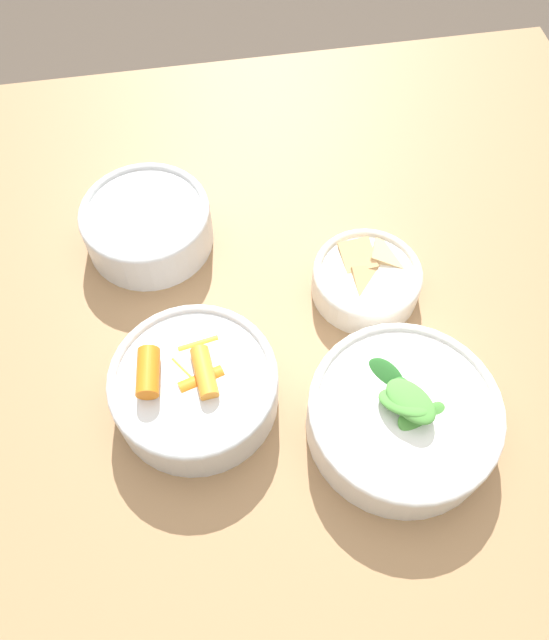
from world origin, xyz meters
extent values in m
plane|color=#4C4238|center=(0.00, 0.00, 0.00)|extent=(10.00, 10.00, 0.00)
cube|color=#99724C|center=(0.00, 0.00, 0.71)|extent=(1.16, 1.01, 0.03)
cube|color=olive|center=(0.52, -0.45, 0.35)|extent=(0.06, 0.06, 0.69)
cube|color=olive|center=(0.52, 0.45, 0.35)|extent=(0.06, 0.06, 0.69)
cylinder|color=silver|center=(0.02, 0.11, 0.75)|extent=(0.18, 0.18, 0.05)
torus|color=silver|center=(0.02, 0.11, 0.77)|extent=(0.18, 0.18, 0.01)
cylinder|color=orange|center=(0.01, 0.10, 0.77)|extent=(0.03, 0.05, 0.02)
cylinder|color=orange|center=(0.06, 0.10, 0.76)|extent=(0.03, 0.05, 0.02)
cylinder|color=orange|center=(0.02, 0.11, 0.76)|extent=(0.06, 0.05, 0.02)
cylinder|color=orange|center=(0.02, 0.11, 0.76)|extent=(0.05, 0.02, 0.02)
cylinder|color=orange|center=(0.02, 0.10, 0.78)|extent=(0.06, 0.02, 0.02)
cylinder|color=orange|center=(0.02, 0.15, 0.79)|extent=(0.05, 0.03, 0.02)
cylinder|color=white|center=(-0.05, -0.10, 0.75)|extent=(0.20, 0.20, 0.05)
torus|color=white|center=(-0.05, -0.10, 0.77)|extent=(0.20, 0.20, 0.01)
ellipsoid|color=#235B23|center=(-0.02, -0.08, 0.77)|extent=(0.06, 0.05, 0.03)
ellipsoid|color=#4C933D|center=(-0.05, -0.09, 0.78)|extent=(0.06, 0.06, 0.03)
ellipsoid|color=#3D8433|center=(-0.08, -0.08, 0.76)|extent=(0.06, 0.05, 0.01)
ellipsoid|color=#235B23|center=(-0.05, -0.10, 0.78)|extent=(0.04, 0.04, 0.03)
ellipsoid|color=#3D8433|center=(-0.05, -0.11, 0.77)|extent=(0.06, 0.06, 0.04)
ellipsoid|color=#2D7028|center=(-0.04, -0.09, 0.78)|extent=(0.05, 0.04, 0.02)
ellipsoid|color=#235B23|center=(-0.13, -0.11, 0.75)|extent=(0.04, 0.05, 0.02)
ellipsoid|color=#4C933D|center=(-0.07, -0.12, 0.77)|extent=(0.04, 0.03, 0.03)
ellipsoid|color=#4C933D|center=(-0.05, -0.10, 0.78)|extent=(0.07, 0.06, 0.02)
ellipsoid|color=#4C933D|center=(-0.06, -0.10, 0.77)|extent=(0.04, 0.05, 0.03)
ellipsoid|color=#3D8433|center=(-0.10, -0.06, 0.76)|extent=(0.05, 0.04, 0.04)
cylinder|color=silver|center=(0.24, 0.15, 0.75)|extent=(0.16, 0.16, 0.05)
torus|color=silver|center=(0.24, 0.15, 0.78)|extent=(0.16, 0.16, 0.01)
cylinder|color=brown|center=(0.24, 0.15, 0.74)|extent=(0.14, 0.14, 0.03)
ellipsoid|color=#A36B4C|center=(0.23, 0.20, 0.76)|extent=(0.01, 0.01, 0.01)
ellipsoid|color=#AD7551|center=(0.20, 0.17, 0.76)|extent=(0.01, 0.01, 0.01)
ellipsoid|color=#A36B4C|center=(0.22, 0.17, 0.76)|extent=(0.01, 0.01, 0.01)
ellipsoid|color=#8E5B3D|center=(0.30, 0.15, 0.76)|extent=(0.01, 0.01, 0.01)
ellipsoid|color=#A36B4C|center=(0.20, 0.10, 0.76)|extent=(0.01, 0.01, 0.01)
ellipsoid|color=#8E5B3D|center=(0.27, 0.19, 0.76)|extent=(0.01, 0.01, 0.01)
ellipsoid|color=#8E5B3D|center=(0.22, 0.10, 0.76)|extent=(0.01, 0.01, 0.01)
ellipsoid|color=#A36B4C|center=(0.26, 0.11, 0.76)|extent=(0.01, 0.01, 0.01)
ellipsoid|color=#8E5B3D|center=(0.22, 0.19, 0.76)|extent=(0.01, 0.01, 0.01)
ellipsoid|color=#8E5B3D|center=(0.19, 0.15, 0.76)|extent=(0.01, 0.01, 0.01)
ellipsoid|color=#A36B4C|center=(0.22, 0.15, 0.76)|extent=(0.01, 0.01, 0.01)
ellipsoid|color=#8E5B3D|center=(0.19, 0.13, 0.76)|extent=(0.01, 0.01, 0.01)
cylinder|color=#E0A88E|center=(0.26, 0.11, 0.77)|extent=(0.03, 0.03, 0.01)
cylinder|color=beige|center=(0.23, 0.20, 0.76)|extent=(0.03, 0.03, 0.01)
cylinder|color=#E0A88E|center=(0.28, 0.11, 0.77)|extent=(0.03, 0.03, 0.01)
cylinder|color=silver|center=(0.12, -0.10, 0.74)|extent=(0.13, 0.13, 0.04)
torus|color=silver|center=(0.12, -0.10, 0.76)|extent=(0.13, 0.13, 0.01)
cube|color=tan|center=(0.13, -0.13, 0.75)|extent=(0.07, 0.07, 0.02)
cube|color=tan|center=(0.14, -0.10, 0.75)|extent=(0.05, 0.05, 0.02)
cube|color=tan|center=(0.11, -0.11, 0.75)|extent=(0.05, 0.05, 0.02)
cube|color=tan|center=(0.15, -0.13, 0.76)|extent=(0.05, 0.05, 0.02)
cube|color=tan|center=(0.15, -0.10, 0.76)|extent=(0.04, 0.04, 0.01)
camera|label=1|loc=(-0.27, 0.07, 1.35)|focal=35.00mm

